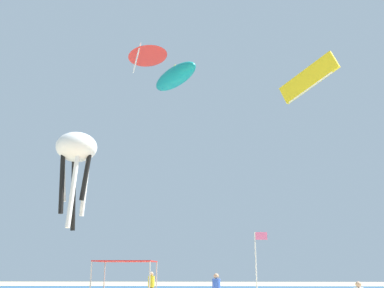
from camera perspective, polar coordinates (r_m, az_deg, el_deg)
canopy_tent at (r=25.04m, az=-8.74°, el=-15.37°), size 3.14×3.11×2.54m
person_near_tent at (r=24.52m, az=3.26°, el=-18.58°), size 0.44×0.44×1.86m
person_leftmost at (r=31.37m, az=-5.43°, el=-17.97°), size 0.45×0.51×1.90m
banner_flag at (r=20.83m, az=8.69°, el=-15.64°), size 0.61×0.06×3.77m
kite_inflatable_teal at (r=49.77m, az=-2.28°, el=8.93°), size 6.44×7.40×2.74m
kite_parafoil_yellow at (r=40.20m, az=15.21°, el=8.37°), size 4.73×4.09×3.58m
kite_delta_red at (r=42.08m, az=-5.94°, el=11.91°), size 5.09×5.06×3.25m
kite_octopus_white at (r=32.04m, az=-15.13°, el=-1.03°), size 3.57×3.57×6.94m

